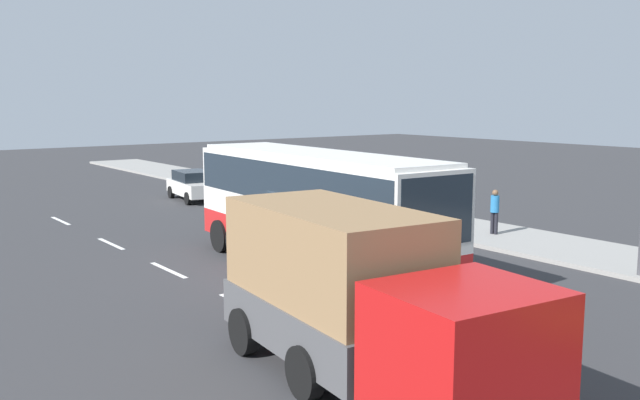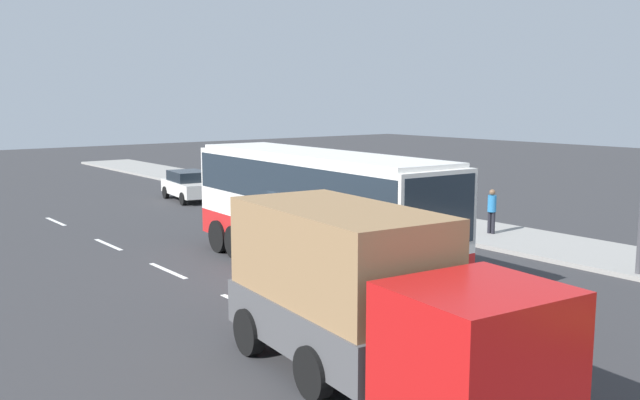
% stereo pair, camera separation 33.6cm
% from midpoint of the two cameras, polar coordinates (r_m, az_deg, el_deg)
% --- Properties ---
extents(ground_plane, '(120.00, 120.00, 0.00)m').
position_cam_midpoint_polar(ground_plane, '(20.44, -1.07, -6.35)').
color(ground_plane, '#333335').
extents(sidewalk_curb, '(80.00, 4.00, 0.15)m').
position_cam_midpoint_polar(sidewalk_curb, '(26.67, 14.59, -2.98)').
color(sidewalk_curb, gray).
rests_on(sidewalk_curb, ground_plane).
extents(lane_centreline, '(32.87, 0.16, 0.01)m').
position_cam_midpoint_polar(lane_centreline, '(19.12, -9.06, -7.48)').
color(lane_centreline, white).
rests_on(lane_centreline, ground_plane).
extents(coach_bus, '(10.63, 3.18, 3.62)m').
position_cam_midpoint_polar(coach_bus, '(20.67, -0.86, 0.14)').
color(coach_bus, red).
rests_on(coach_bus, ground_plane).
extents(cargo_truck, '(7.44, 3.25, 3.16)m').
position_cam_midpoint_polar(cargo_truck, '(12.57, 3.18, -7.91)').
color(cargo_truck, red).
rests_on(cargo_truck, ground_plane).
extents(car_black_sedan, '(4.93, 2.33, 1.45)m').
position_cam_midpoint_polar(car_black_sedan, '(28.87, -3.04, -0.45)').
color(car_black_sedan, black).
rests_on(car_black_sedan, ground_plane).
extents(car_white_minivan, '(4.23, 2.28, 1.51)m').
position_cam_midpoint_polar(car_white_minivan, '(36.16, -11.01, 1.22)').
color(car_white_minivan, white).
rests_on(car_white_minivan, ground_plane).
extents(pedestrian_near_curb, '(0.32, 0.32, 1.68)m').
position_cam_midpoint_polar(pedestrian_near_curb, '(26.70, 13.63, -0.66)').
color(pedestrian_near_curb, black).
rests_on(pedestrian_near_curb, sidewalk_curb).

